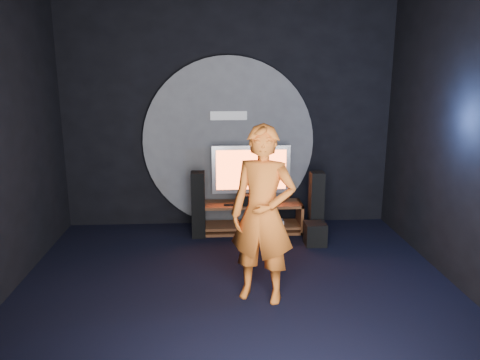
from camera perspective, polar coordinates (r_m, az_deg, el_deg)
name	(u,v)px	position (r m, az deg, el deg)	size (l,w,h in m)	color
floor	(238,296)	(5.25, -0.27, -13.99)	(5.00, 5.00, 0.00)	black
back_wall	(228,113)	(7.18, -1.43, 8.17)	(5.00, 0.04, 3.50)	black
front_wall	(267,213)	(2.27, 3.31, -4.02)	(5.00, 0.04, 3.50)	black
right_wall	(479,135)	(5.45, 27.09, 4.92)	(0.04, 5.00, 3.50)	black
wall_disc_panel	(229,143)	(7.18, -1.39, 4.57)	(2.60, 0.11, 2.60)	#515156
media_console	(252,219)	(7.08, 1.43, -4.79)	(1.52, 0.45, 0.45)	brown
tv	(251,171)	(6.95, 1.36, 1.07)	(1.16, 0.22, 0.86)	#A8A9AF
center_speaker	(252,200)	(6.90, 1.45, -2.43)	(0.40, 0.15, 0.15)	black
remote	(230,205)	(6.87, -1.21, -3.05)	(0.18, 0.05, 0.02)	black
tower_speaker_left	(198,205)	(6.82, -5.10, -3.02)	(0.19, 0.22, 0.97)	black
tower_speaker_right	(316,205)	(6.87, 9.27, -3.00)	(0.19, 0.22, 0.97)	black
subwoofer	(315,234)	(6.67, 9.15, -6.49)	(0.29, 0.29, 0.32)	black
player	(263,215)	(4.87, 2.80, -4.25)	(0.69, 0.45, 1.88)	#C65A1B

